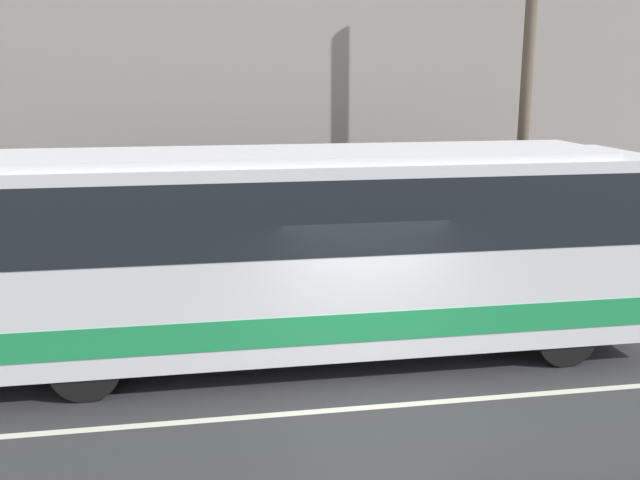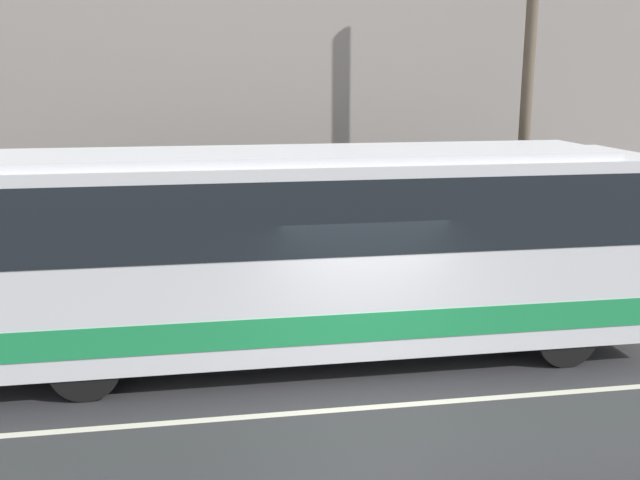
# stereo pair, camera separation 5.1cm
# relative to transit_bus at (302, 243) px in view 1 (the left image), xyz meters

# --- Properties ---
(ground_plane) EXTENTS (60.00, 60.00, 0.00)m
(ground_plane) POSITION_rel_transit_bus_xyz_m (0.76, -2.04, -1.93)
(ground_plane) COLOR #2D2D30
(sidewalk) EXTENTS (60.00, 2.85, 0.18)m
(sidewalk) POSITION_rel_transit_bus_xyz_m (0.76, 3.38, -1.84)
(sidewalk) COLOR #A09E99
(sidewalk) RESTS_ON ground_plane
(building_facade) EXTENTS (60.00, 0.35, 9.67)m
(building_facade) POSITION_rel_transit_bus_xyz_m (0.76, 4.95, 2.73)
(building_facade) COLOR gray
(building_facade) RESTS_ON ground_plane
(lane_stripe) EXTENTS (54.00, 0.14, 0.01)m
(lane_stripe) POSITION_rel_transit_bus_xyz_m (0.76, -2.04, -1.93)
(lane_stripe) COLOR beige
(lane_stripe) RESTS_ON ground_plane
(transit_bus) EXTENTS (11.43, 2.50, 3.42)m
(transit_bus) POSITION_rel_transit_bus_xyz_m (0.00, 0.00, 0.00)
(transit_bus) COLOR silver
(transit_bus) RESTS_ON ground_plane
(utility_pole_near) EXTENTS (0.23, 0.23, 8.53)m
(utility_pole_near) POSITION_rel_transit_bus_xyz_m (4.90, 2.54, 2.51)
(utility_pole_near) COLOR brown
(utility_pole_near) RESTS_ON sidewalk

